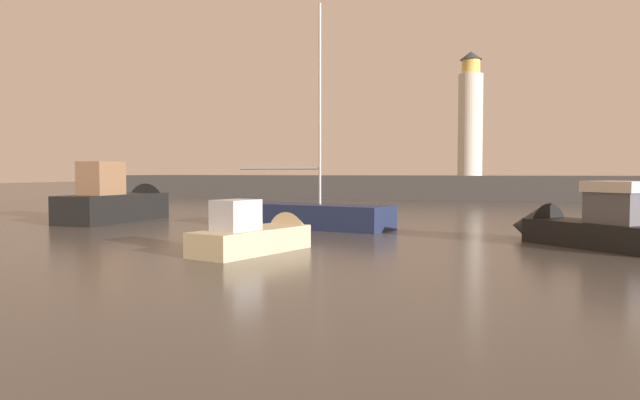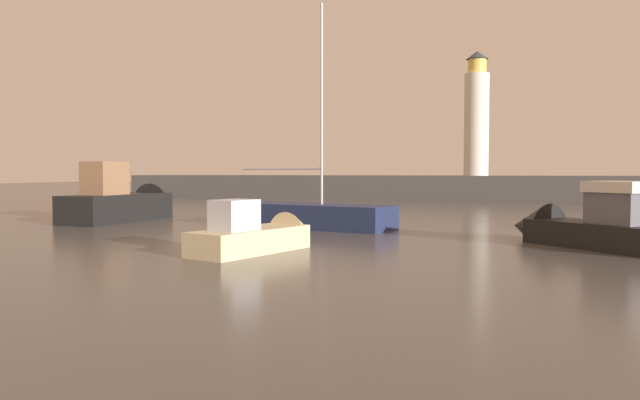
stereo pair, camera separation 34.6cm
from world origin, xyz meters
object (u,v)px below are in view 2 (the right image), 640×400
object	(u,v)px
lighthouse	(477,117)
sailboat_moored	(307,215)
motorboat_1	(266,234)
motorboat_2	(130,202)
motorboat_0	(581,226)

from	to	relation	value
lighthouse	sailboat_moored	size ratio (longest dim) A/B	1.13
motorboat_1	lighthouse	bearing A→B (deg)	83.96
motorboat_1	motorboat_2	distance (m)	15.72
motorboat_0	motorboat_1	xyz separation A→B (m)	(-10.36, -4.63, -0.18)
lighthouse	motorboat_0	bearing A→B (deg)	-80.59
motorboat_0	motorboat_2	world-z (taller)	motorboat_2
motorboat_2	sailboat_moored	world-z (taller)	sailboat_moored
motorboat_0	sailboat_moored	distance (m)	12.40
motorboat_1	sailboat_moored	world-z (taller)	sailboat_moored
motorboat_1	motorboat_2	size ratio (longest dim) A/B	0.69
motorboat_1	motorboat_2	world-z (taller)	motorboat_2
motorboat_0	motorboat_1	distance (m)	11.35
motorboat_0	motorboat_2	distance (m)	23.34
motorboat_0	motorboat_2	size ratio (longest dim) A/B	0.74
motorboat_2	sailboat_moored	size ratio (longest dim) A/B	0.81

